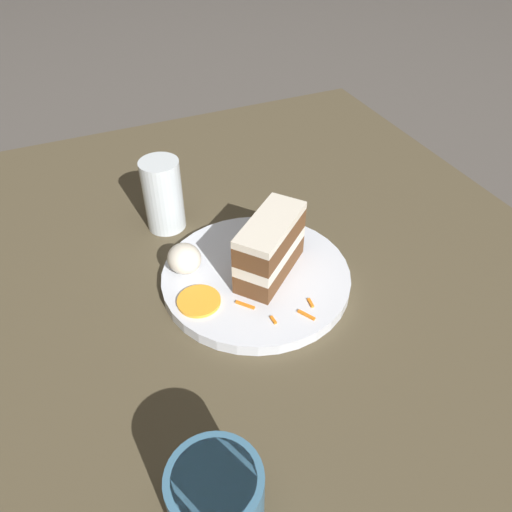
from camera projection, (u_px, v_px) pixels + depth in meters
name	position (u px, v px, depth m)	size (l,w,h in m)	color
ground_plane	(215.00, 282.00, 0.77)	(6.00, 6.00, 0.00)	#4C4742
dining_table	(215.00, 276.00, 0.76)	(1.02, 1.06, 0.03)	#4C422D
plate	(256.00, 277.00, 0.72)	(0.27, 0.27, 0.02)	silver
cake_slice	(270.00, 247.00, 0.69)	(0.12, 0.13, 0.09)	brown
cream_dollop	(185.00, 260.00, 0.71)	(0.05, 0.05, 0.04)	silver
orange_garnish	(199.00, 301.00, 0.67)	(0.06, 0.06, 0.00)	orange
carrot_shreds_scatter	(277.00, 291.00, 0.69)	(0.21, 0.11, 0.00)	orange
drinking_glass	(164.00, 199.00, 0.80)	(0.06, 0.06, 0.12)	silver
coffee_mug	(216.00, 500.00, 0.44)	(0.09, 0.09, 0.09)	#386684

